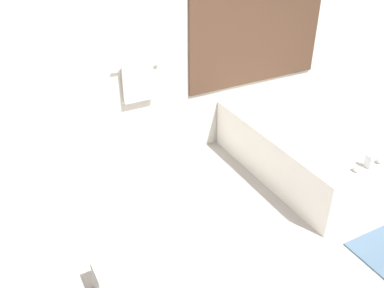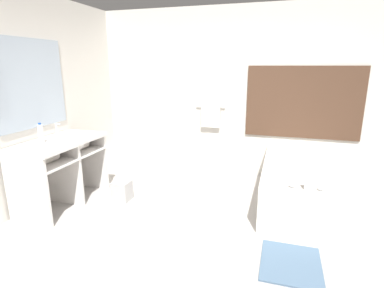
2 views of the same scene
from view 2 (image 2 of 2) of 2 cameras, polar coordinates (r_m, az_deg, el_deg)
name	(u,v)px [view 2 (image 2 of 2)]	position (r m, az deg, el deg)	size (l,w,h in m)	color
ground_plane	(190,239)	(3.34, -0.37, -17.69)	(16.00, 16.00, 0.00)	#A8A39E
wall_back_with_blinds	(232,94)	(5.01, 7.69, 9.48)	(7.40, 0.13, 2.70)	silver
wall_left_with_mirror	(7,104)	(4.11, -31.84, 6.43)	(0.08, 7.40, 2.70)	silver
vanity_counter	(62,157)	(4.26, -23.46, -2.31)	(0.64, 1.21, 0.87)	white
sink_faucet	(57,130)	(4.41, -24.37, 2.50)	(0.09, 0.04, 0.18)	silver
bathtub	(300,182)	(4.24, 19.89, -6.84)	(0.96, 1.86, 0.66)	silver
water_bottle_1	(41,134)	(4.09, -26.86, 1.78)	(0.06, 0.06, 0.25)	silver
waste_bin	(122,191)	(4.24, -13.21, -8.66)	(0.23, 0.23, 0.27)	#B2B2B2
bath_mat	(291,263)	(3.13, 18.29, -20.80)	(0.54, 0.64, 0.02)	slate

